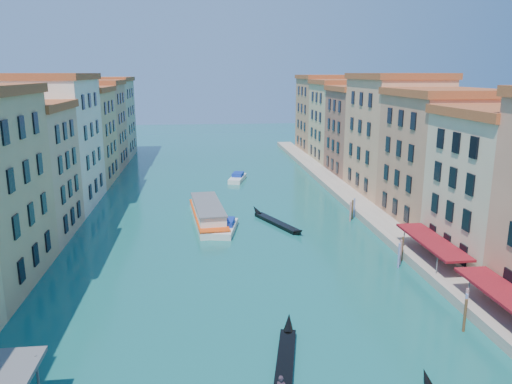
{
  "coord_description": "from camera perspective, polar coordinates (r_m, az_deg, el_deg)",
  "views": [
    {
      "loc": [
        -3.06,
        -10.6,
        21.1
      ],
      "look_at": [
        3.78,
        48.96,
        6.69
      ],
      "focal_mm": 35.0,
      "sensor_mm": 36.0,
      "label": 1
    }
  ],
  "objects": [
    {
      "name": "right_bank_palazzos",
      "position": [
        83.28,
        16.98,
        5.09
      ],
      "size": [
        12.8,
        128.4,
        21.0
      ],
      "color": "brown",
      "rests_on": "ground"
    },
    {
      "name": "mooring_poles_right",
      "position": [
        49.34,
        21.22,
        -11.12
      ],
      "size": [
        1.44,
        54.24,
        3.2
      ],
      "color": "#55381D",
      "rests_on": "ground"
    },
    {
      "name": "motorboat_mid",
      "position": [
        68.09,
        -3.43,
        -4.03
      ],
      "size": [
        3.83,
        7.86,
        1.56
      ],
      "rotation": [
        0.0,
        0.0,
        -0.2
      ],
      "color": "silver",
      "rests_on": "ground"
    },
    {
      "name": "quay",
      "position": [
        82.26,
        11.41,
        -1.26
      ],
      "size": [
        4.0,
        140.0,
        1.0
      ],
      "primitive_type": "cube",
      "color": "gray",
      "rests_on": "ground"
    },
    {
      "name": "gondola_fore",
      "position": [
        38.23,
        3.3,
        -19.19
      ],
      "size": [
        4.04,
        13.38,
        2.7
      ],
      "rotation": [
        0.0,
        0.0,
        -0.23
      ],
      "color": "black",
      "rests_on": "ground"
    },
    {
      "name": "vaporetto_far",
      "position": [
        72.97,
        -5.52,
        -2.39
      ],
      "size": [
        5.59,
        17.91,
        2.62
      ],
      "rotation": [
        0.0,
        0.0,
        0.09
      ],
      "color": "white",
      "rests_on": "ground"
    },
    {
      "name": "left_bank_palazzos",
      "position": [
        79.51,
        -23.31,
        4.17
      ],
      "size": [
        12.8,
        128.4,
        21.0
      ],
      "color": "beige",
      "rests_on": "ground"
    },
    {
      "name": "gondola_far",
      "position": [
        71.28,
        2.25,
        -3.38
      ],
      "size": [
        6.35,
        12.89,
        1.93
      ],
      "rotation": [
        0.0,
        0.0,
        0.41
      ],
      "color": "black",
      "rests_on": "ground"
    },
    {
      "name": "motorboat_far",
      "position": [
        99.81,
        -2.13,
        1.65
      ],
      "size": [
        4.28,
        7.87,
        1.56
      ],
      "rotation": [
        0.0,
        0.0,
        -0.27
      ],
      "color": "white",
      "rests_on": "ground"
    }
  ]
}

